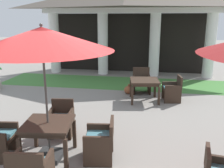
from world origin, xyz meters
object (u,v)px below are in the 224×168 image
(patio_chair_mid_right_east, at_px, (173,90))
(terracotta_urn, at_px, (129,90))
(patio_chair_near_foreground_north, at_px, (61,119))
(patio_chair_mid_right_north, at_px, (141,82))
(patio_chair_near_foreground_east, at_px, (101,140))
(patio_table_mid_right, at_px, (144,83))
(patio_table_near_foreground, at_px, (48,127))
(patio_umbrella_near_foreground, at_px, (42,40))

(patio_chair_mid_right_east, height_order, terracotta_urn, patio_chair_mid_right_east)
(patio_chair_near_foreground_north, distance_m, patio_chair_mid_right_north, 4.16)
(patio_chair_near_foreground_east, distance_m, patio_table_mid_right, 3.81)
(patio_table_mid_right, bearing_deg, patio_table_near_foreground, -113.30)
(patio_umbrella_near_foreground, xyz_separation_m, patio_chair_near_foreground_north, (-0.14, 1.01, -1.94))
(patio_chair_near_foreground_north, height_order, terracotta_urn, patio_chair_near_foreground_north)
(patio_table_near_foreground, bearing_deg, patio_chair_mid_right_east, 57.13)
(patio_chair_near_foreground_north, xyz_separation_m, patio_chair_mid_right_east, (2.74, 3.02, 0.01))
(patio_chair_near_foreground_north, bearing_deg, patio_table_near_foreground, 90.00)
(patio_chair_mid_right_east, xyz_separation_m, terracotta_urn, (-1.53, 0.58, -0.24))
(patio_chair_near_foreground_north, relative_size, patio_chair_mid_right_east, 0.96)
(terracotta_urn, bearing_deg, patio_chair_mid_right_east, -20.64)
(patio_chair_near_foreground_north, bearing_deg, patio_chair_mid_right_east, -139.90)
(patio_chair_near_foreground_east, bearing_deg, patio_chair_near_foreground_north, 45.00)
(patio_chair_mid_right_north, xyz_separation_m, terracotta_urn, (-0.44, -0.21, -0.27))
(terracotta_urn, bearing_deg, patio_table_mid_right, -50.68)
(patio_umbrella_near_foreground, relative_size, patio_chair_mid_right_east, 3.03)
(patio_umbrella_near_foreground, height_order, patio_chair_mid_right_east, patio_umbrella_near_foreground)
(patio_chair_mid_right_north, xyz_separation_m, patio_chair_mid_right_east, (1.08, -0.79, -0.03))
(patio_chair_mid_right_east, bearing_deg, patio_chair_mid_right_north, 44.84)
(patio_table_near_foreground, xyz_separation_m, patio_chair_mid_right_east, (2.61, 4.03, -0.26))
(patio_chair_mid_right_north, distance_m, terracotta_urn, 0.56)
(patio_chair_mid_right_east, distance_m, terracotta_urn, 1.65)
(patio_umbrella_near_foreground, height_order, patio_chair_near_foreground_east, patio_umbrella_near_foreground)
(patio_table_near_foreground, height_order, patio_chair_mid_right_north, patio_chair_mid_right_north)
(patio_table_mid_right, distance_m, patio_chair_mid_right_north, 0.97)
(patio_chair_mid_right_north, relative_size, patio_chair_mid_right_east, 1.07)
(patio_umbrella_near_foreground, relative_size, terracotta_urn, 6.94)
(patio_table_near_foreground, bearing_deg, terracotta_urn, 76.82)
(patio_chair_near_foreground_east, distance_m, patio_chair_mid_right_east, 4.21)
(patio_umbrella_near_foreground, height_order, terracotta_urn, patio_umbrella_near_foreground)
(patio_table_near_foreground, height_order, patio_chair_near_foreground_north, patio_chair_near_foreground_north)
(patio_chair_near_foreground_north, bearing_deg, patio_chair_mid_right_north, -121.19)
(patio_chair_near_foreground_east, relative_size, patio_chair_mid_right_east, 0.94)
(patio_umbrella_near_foreground, bearing_deg, patio_chair_near_foreground_east, 7.67)
(patio_chair_near_foreground_east, bearing_deg, patio_chair_mid_right_north, -13.89)
(patio_chair_mid_right_north, bearing_deg, patio_umbrella_near_foreground, 63.40)
(patio_umbrella_near_foreground, xyz_separation_m, patio_chair_near_foreground_east, (1.01, 0.14, -1.93))
(patio_table_near_foreground, relative_size, patio_table_mid_right, 0.97)
(patio_umbrella_near_foreground, bearing_deg, patio_table_mid_right, 66.70)
(patio_chair_mid_right_north, bearing_deg, terracotta_urn, 16.77)
(patio_table_mid_right, distance_m, patio_chair_mid_right_east, 0.97)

